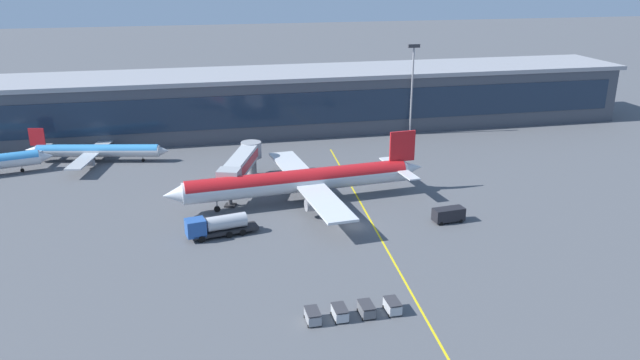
% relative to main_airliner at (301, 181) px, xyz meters
% --- Properties ---
extents(ground_plane, '(700.00, 700.00, 0.00)m').
position_rel_main_airliner_xyz_m(ground_plane, '(6.15, -11.92, -3.89)').
color(ground_plane, '#515459').
extents(apron_lead_in_line, '(6.51, 79.78, 0.01)m').
position_rel_main_airliner_xyz_m(apron_lead_in_line, '(9.37, -9.92, -3.89)').
color(apron_lead_in_line, yellow).
rests_on(apron_lead_in_line, ground_plane).
extents(terminal_building, '(189.67, 22.05, 14.27)m').
position_rel_main_airliner_xyz_m(terminal_building, '(-2.72, 50.20, 3.26)').
color(terminal_building, '#424751').
rests_on(terminal_building, ground_plane).
extents(main_airliner, '(45.93, 36.76, 11.06)m').
position_rel_main_airliner_xyz_m(main_airliner, '(0.00, 0.00, 0.00)').
color(main_airliner, silver).
rests_on(main_airliner, ground_plane).
extents(jet_bridge, '(9.69, 19.66, 6.60)m').
position_rel_main_airliner_xyz_m(jet_bridge, '(-9.01, 9.18, 1.00)').
color(jet_bridge, '#B2B7BC').
rests_on(jet_bridge, ground_plane).
extents(fuel_tanker, '(11.08, 4.48, 3.25)m').
position_rel_main_airliner_xyz_m(fuel_tanker, '(-14.88, -11.13, -2.15)').
color(fuel_tanker, '#232326').
rests_on(fuel_tanker, ground_plane).
extents(crew_van, '(5.19, 2.59, 2.30)m').
position_rel_main_airliner_xyz_m(crew_van, '(21.32, -13.50, -2.58)').
color(crew_van, black).
rests_on(crew_van, ground_plane).
extents(baggage_cart_0, '(1.65, 2.67, 1.48)m').
position_rel_main_airliner_xyz_m(baggage_cart_0, '(-5.81, -37.28, -3.11)').
color(baggage_cart_0, gray).
rests_on(baggage_cart_0, ground_plane).
extents(baggage_cart_1, '(1.65, 2.67, 1.48)m').
position_rel_main_airliner_xyz_m(baggage_cart_1, '(-2.61, -37.24, -3.11)').
color(baggage_cart_1, '#B2B7BC').
rests_on(baggage_cart_1, ground_plane).
extents(baggage_cart_2, '(1.65, 2.67, 1.48)m').
position_rel_main_airliner_xyz_m(baggage_cart_2, '(0.59, -37.20, -3.11)').
color(baggage_cart_2, '#595B60').
rests_on(baggage_cart_2, ground_plane).
extents(baggage_cart_3, '(1.65, 2.67, 1.48)m').
position_rel_main_airliner_xyz_m(baggage_cart_3, '(3.79, -37.16, -3.11)').
color(baggage_cart_3, '#B2B7BC').
rests_on(baggage_cart_3, ground_plane).
extents(commuter_jet_near, '(29.52, 23.76, 7.17)m').
position_rel_main_airliner_xyz_m(commuter_jet_near, '(-36.59, 31.72, -1.47)').
color(commuter_jet_near, '#B2B7BC').
rests_on(commuter_jet_near, ground_plane).
extents(apron_light_mast_0, '(2.80, 0.50, 21.36)m').
position_rel_main_airliner_xyz_m(apron_light_mast_0, '(34.04, 38.24, 8.73)').
color(apron_light_mast_0, gray).
rests_on(apron_light_mast_0, ground_plane).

